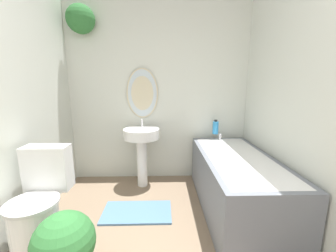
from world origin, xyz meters
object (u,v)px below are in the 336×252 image
(shampoo_bottle, at_px, (215,127))
(potted_plant, at_px, (65,246))
(bathtub, at_px, (236,181))
(toilet, at_px, (40,208))
(pedestal_sink, at_px, (142,143))

(shampoo_bottle, bearing_deg, potted_plant, -131.40)
(bathtub, relative_size, potted_plant, 2.95)
(toilet, relative_size, potted_plant, 1.55)
(pedestal_sink, relative_size, shampoo_bottle, 4.54)
(toilet, xyz_separation_m, shampoo_bottle, (1.67, 1.14, 0.41))
(shampoo_bottle, distance_m, potted_plant, 2.04)
(pedestal_sink, xyz_separation_m, potted_plant, (-0.36, -1.37, -0.29))
(toilet, xyz_separation_m, pedestal_sink, (0.71, 1.01, 0.24))
(toilet, height_order, shampoo_bottle, shampoo_bottle)
(pedestal_sink, xyz_separation_m, shampoo_bottle, (0.96, 0.13, 0.16))
(bathtub, xyz_separation_m, potted_plant, (-1.38, -0.83, -0.01))
(shampoo_bottle, height_order, potted_plant, shampoo_bottle)
(bathtub, distance_m, potted_plant, 1.61)
(toilet, relative_size, pedestal_sink, 0.93)
(pedestal_sink, distance_m, potted_plant, 1.44)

